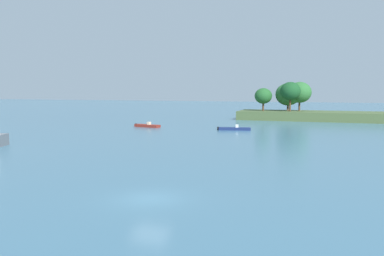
{
  "coord_description": "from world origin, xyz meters",
  "views": [
    {
      "loc": [
        11.02,
        -23.66,
        7.2
      ],
      "look_at": [
        -8.95,
        34.55,
        1.2
      ],
      "focal_mm": 37.86,
      "sensor_mm": 36.0,
      "label": 1
    }
  ],
  "objects": [
    {
      "name": "small_motorboat",
      "position": [
        -21.51,
        45.19,
        0.27
      ],
      "size": [
        5.54,
        2.55,
        0.99
      ],
      "color": "maroon",
      "rests_on": "ground"
    },
    {
      "name": "fishing_skiff",
      "position": [
        -4.7,
        44.98,
        0.26
      ],
      "size": [
        5.84,
        2.54,
        0.97
      ],
      "color": "navy",
      "rests_on": "ground"
    },
    {
      "name": "treeline_island",
      "position": [
        17.11,
        72.84,
        2.49
      ],
      "size": [
        62.94,
        10.46,
        8.78
      ],
      "color": "#4C6038",
      "rests_on": "ground"
    },
    {
      "name": "ground_plane",
      "position": [
        0.0,
        0.0,
        0.0
      ],
      "size": [
        400.0,
        400.0,
        0.0
      ],
      "primitive_type": "plane",
      "color": "teal"
    }
  ]
}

